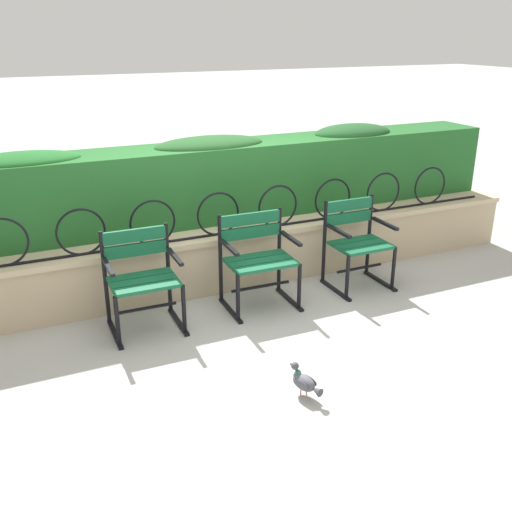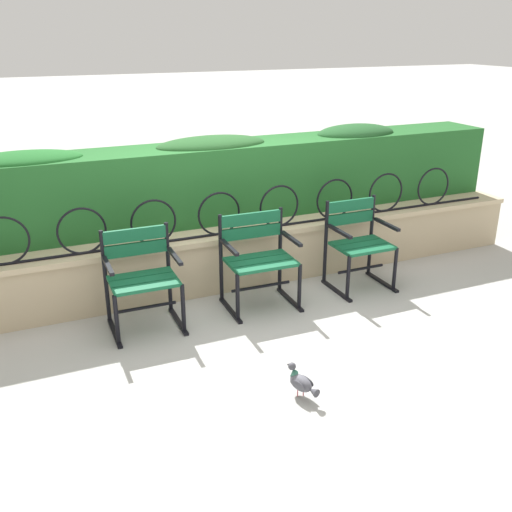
{
  "view_description": "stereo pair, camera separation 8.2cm",
  "coord_description": "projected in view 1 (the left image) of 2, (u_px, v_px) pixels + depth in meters",
  "views": [
    {
      "loc": [
        -1.95,
        -4.19,
        2.38
      ],
      "look_at": [
        0.0,
        0.06,
        0.55
      ],
      "focal_mm": 40.84,
      "sensor_mm": 36.0,
      "label": 1
    },
    {
      "loc": [
        -1.88,
        -4.22,
        2.38
      ],
      "look_at": [
        0.0,
        0.06,
        0.55
      ],
      "focal_mm": 40.84,
      "sensor_mm": 36.0,
      "label": 2
    }
  ],
  "objects": [
    {
      "name": "ground_plane",
      "position": [
        259.0,
        316.0,
        5.17
      ],
      "size": [
        60.0,
        60.0,
        0.0
      ],
      "primitive_type": "plane",
      "color": "#ADADA8"
    },
    {
      "name": "stone_wall",
      "position": [
        227.0,
        258.0,
        5.69
      ],
      "size": [
        6.63,
        0.41,
        0.56
      ],
      "color": "tan",
      "rests_on": "ground"
    },
    {
      "name": "iron_arch_fence",
      "position": [
        219.0,
        216.0,
        5.42
      ],
      "size": [
        6.1,
        0.02,
        0.42
      ],
      "color": "black",
      "rests_on": "stone_wall"
    },
    {
      "name": "hedge_row",
      "position": [
        209.0,
        179.0,
        5.85
      ],
      "size": [
        6.49,
        0.6,
        0.85
      ],
      "color": "#236028",
      "rests_on": "stone_wall"
    },
    {
      "name": "park_chair_left",
      "position": [
        142.0,
        276.0,
        4.84
      ],
      "size": [
        0.6,
        0.53,
        0.84
      ],
      "color": "#145B38",
      "rests_on": "ground"
    },
    {
      "name": "park_chair_centre",
      "position": [
        257.0,
        256.0,
        5.25
      ],
      "size": [
        0.65,
        0.54,
        0.85
      ],
      "color": "#145B38",
      "rests_on": "ground"
    },
    {
      "name": "park_chair_right",
      "position": [
        357.0,
        241.0,
        5.65
      ],
      "size": [
        0.57,
        0.52,
        0.85
      ],
      "color": "#145B38",
      "rests_on": "ground"
    },
    {
      "name": "pigeon_near_chairs",
      "position": [
        304.0,
        382.0,
        4.01
      ],
      "size": [
        0.15,
        0.29,
        0.22
      ],
      "color": "#5B5B66",
      "rests_on": "ground"
    }
  ]
}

